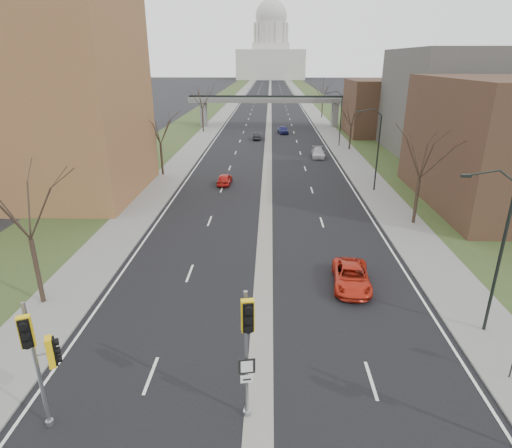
# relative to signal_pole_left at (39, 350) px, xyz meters

# --- Properties ---
(ground) EXTENTS (700.00, 700.00, 0.00)m
(ground) POSITION_rel_signal_pole_left_xyz_m (7.98, 1.01, -3.65)
(ground) COLOR black
(ground) RESTS_ON ground
(road_surface) EXTENTS (20.00, 600.00, 0.01)m
(road_surface) POSITION_rel_signal_pole_left_xyz_m (7.98, 151.01, -3.65)
(road_surface) COLOR black
(road_surface) RESTS_ON ground
(median_strip) EXTENTS (1.20, 600.00, 0.02)m
(median_strip) POSITION_rel_signal_pole_left_xyz_m (7.98, 151.01, -3.65)
(median_strip) COLOR gray
(median_strip) RESTS_ON ground
(sidewalk_right) EXTENTS (4.00, 600.00, 0.12)m
(sidewalk_right) POSITION_rel_signal_pole_left_xyz_m (19.98, 151.01, -3.59)
(sidewalk_right) COLOR gray
(sidewalk_right) RESTS_ON ground
(sidewalk_left) EXTENTS (4.00, 600.00, 0.12)m
(sidewalk_left) POSITION_rel_signal_pole_left_xyz_m (-4.02, 151.01, -3.59)
(sidewalk_left) COLOR gray
(sidewalk_left) RESTS_ON ground
(grass_verge_right) EXTENTS (8.00, 600.00, 0.10)m
(grass_verge_right) POSITION_rel_signal_pole_left_xyz_m (25.98, 151.01, -3.60)
(grass_verge_right) COLOR #29401D
(grass_verge_right) RESTS_ON ground
(grass_verge_left) EXTENTS (8.00, 600.00, 0.10)m
(grass_verge_left) POSITION_rel_signal_pole_left_xyz_m (-10.02, 151.01, -3.60)
(grass_verge_left) COLOR #29401D
(grass_verge_left) RESTS_ON ground
(apartment_building) EXTENTS (25.00, 16.00, 22.00)m
(apartment_building) POSITION_rel_signal_pole_left_xyz_m (-18.02, 31.01, 7.35)
(apartment_building) COLOR #935D3A
(apartment_building) RESTS_ON ground
(commercial_block_mid) EXTENTS (18.00, 22.00, 15.00)m
(commercial_block_mid) POSITION_rel_signal_pole_left_xyz_m (35.98, 53.01, 3.85)
(commercial_block_mid) COLOR #55534E
(commercial_block_mid) RESTS_ON ground
(commercial_block_far) EXTENTS (14.00, 14.00, 10.00)m
(commercial_block_far) POSITION_rel_signal_pole_left_xyz_m (29.98, 71.01, 1.35)
(commercial_block_far) COLOR #493022
(commercial_block_far) RESTS_ON ground
(pedestrian_bridge) EXTENTS (34.00, 3.00, 6.45)m
(pedestrian_bridge) POSITION_rel_signal_pole_left_xyz_m (7.98, 81.01, 1.19)
(pedestrian_bridge) COLOR slate
(pedestrian_bridge) RESTS_ON ground
(capitol) EXTENTS (48.00, 42.00, 55.75)m
(capitol) POSITION_rel_signal_pole_left_xyz_m (7.98, 321.01, 14.95)
(capitol) COLOR beige
(capitol) RESTS_ON ground
(streetlight_near) EXTENTS (2.61, 0.20, 8.70)m
(streetlight_near) POSITION_rel_signal_pole_left_xyz_m (18.97, 7.01, 3.30)
(streetlight_near) COLOR black
(streetlight_near) RESTS_ON sidewalk_right
(streetlight_mid) EXTENTS (2.61, 0.20, 8.70)m
(streetlight_mid) POSITION_rel_signal_pole_left_xyz_m (18.97, 33.01, 3.30)
(streetlight_mid) COLOR black
(streetlight_mid) RESTS_ON sidewalk_right
(streetlight_far) EXTENTS (2.61, 0.20, 8.70)m
(streetlight_far) POSITION_rel_signal_pole_left_xyz_m (18.97, 59.01, 3.30)
(streetlight_far) COLOR black
(streetlight_far) RESTS_ON sidewalk_right
(tree_left_a) EXTENTS (7.20, 7.20, 9.40)m
(tree_left_a) POSITION_rel_signal_pole_left_xyz_m (-5.02, 9.01, 2.98)
(tree_left_a) COLOR #382B21
(tree_left_a) RESTS_ON sidewalk_left
(tree_left_b) EXTENTS (6.75, 6.75, 8.81)m
(tree_left_b) POSITION_rel_signal_pole_left_xyz_m (-5.02, 39.01, 2.58)
(tree_left_b) COLOR #382B21
(tree_left_b) RESTS_ON sidewalk_left
(tree_left_c) EXTENTS (7.65, 7.65, 9.99)m
(tree_left_c) POSITION_rel_signal_pole_left_xyz_m (-5.02, 73.01, 3.39)
(tree_left_c) COLOR #382B21
(tree_left_c) RESTS_ON sidewalk_left
(tree_right_a) EXTENTS (7.20, 7.20, 9.40)m
(tree_right_a) POSITION_rel_signal_pole_left_xyz_m (20.98, 23.01, 2.98)
(tree_right_a) COLOR #382B21
(tree_right_a) RESTS_ON sidewalk_right
(tree_right_b) EXTENTS (6.30, 6.30, 8.22)m
(tree_right_b) POSITION_rel_signal_pole_left_xyz_m (20.98, 56.01, 2.17)
(tree_right_b) COLOR #382B21
(tree_right_b) RESTS_ON sidewalk_right
(tree_right_c) EXTENTS (7.65, 7.65, 9.99)m
(tree_right_c) POSITION_rel_signal_pole_left_xyz_m (20.98, 96.01, 3.39)
(tree_right_c) COLOR #382B21
(tree_right_c) RESTS_ON sidewalk_right
(signal_pole_left) EXTENTS (0.93, 1.29, 5.58)m
(signal_pole_left) POSITION_rel_signal_pole_left_xyz_m (0.00, 0.00, 0.00)
(signal_pole_left) COLOR gray
(signal_pole_left) RESTS_ON ground
(signal_pole_median) EXTENTS (0.70, 0.96, 5.74)m
(signal_pole_median) POSITION_rel_signal_pole_left_xyz_m (7.55, 0.54, 0.35)
(signal_pole_median) COLOR gray
(signal_pole_median) RESTS_ON ground
(car_left_near) EXTENTS (1.65, 3.79, 1.27)m
(car_left_near) POSITION_rel_signal_pole_left_xyz_m (3.11, 35.12, -3.01)
(car_left_near) COLOR red
(car_left_near) RESTS_ON ground
(car_left_far) EXTENTS (1.49, 3.81, 1.23)m
(car_left_far) POSITION_rel_signal_pole_left_xyz_m (5.98, 64.93, -3.03)
(car_left_far) COLOR black
(car_left_far) RESTS_ON ground
(car_right_near) EXTENTS (2.64, 5.02, 1.35)m
(car_right_near) POSITION_rel_signal_pole_left_xyz_m (13.55, 11.65, -2.98)
(car_right_near) COLOR red
(car_right_near) RESTS_ON ground
(car_right_mid) EXTENTS (2.02, 4.62, 1.32)m
(car_right_mid) POSITION_rel_signal_pole_left_xyz_m (15.40, 50.23, -2.99)
(car_right_mid) COLOR #B1AFB7
(car_right_mid) RESTS_ON ground
(car_right_far) EXTENTS (2.21, 4.43, 1.45)m
(car_right_far) POSITION_rel_signal_pole_left_xyz_m (10.79, 71.81, -2.93)
(car_right_far) COLOR navy
(car_right_far) RESTS_ON ground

